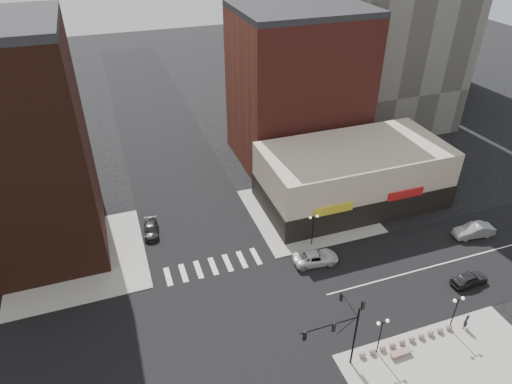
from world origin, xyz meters
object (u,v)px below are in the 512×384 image
traffic_signal (344,325)px  stone_bench (401,353)px  silver_sedan (474,231)px  dark_sedan_north (151,230)px  dark_sedan_east (469,279)px  street_lamp_se_a (382,329)px  pedestrian (466,322)px  street_lamp_se_b (457,306)px  white_suv (316,258)px  street_lamp_ne (313,223)px

traffic_signal → stone_bench: 7.35m
silver_sedan → dark_sedan_north: 39.48m
dark_sedan_east → street_lamp_se_a: bearing=105.5°
dark_sedan_north → pedestrian: size_ratio=2.51×
street_lamp_se_a → pedestrian: size_ratio=2.48×
stone_bench → silver_sedan: bearing=32.2°
street_lamp_se_b → silver_sedan: size_ratio=0.83×
street_lamp_se_a → pedestrian: (9.47, -0.33, -2.33)m
traffic_signal → street_lamp_se_b: traffic_signal is taller
street_lamp_se_b → white_suv: 15.43m
traffic_signal → stone_bench: traffic_signal is taller
street_lamp_se_b → silver_sedan: bearing=41.8°
traffic_signal → dark_sedan_north: traffic_signal is taller
street_lamp_ne → dark_sedan_east: 17.63m
white_suv → pedestrian: (9.40, -13.31, 0.24)m
traffic_signal → stone_bench: size_ratio=3.75×
pedestrian → stone_bench: 7.66m
street_lamp_se_a → stone_bench: 3.60m
traffic_signal → white_suv: size_ratio=1.51×
street_lamp_se_b → street_lamp_se_a: bearing=180.0°
white_suv → dark_sedan_north: (-16.83, 11.50, -0.10)m
traffic_signal → dark_sedan_north: (-13.00, 24.31, -4.35)m
street_lamp_se_b → street_lamp_ne: 17.46m
street_lamp_ne → pedestrian: size_ratio=2.48×
street_lamp_se_a → white_suv: (0.06, 12.98, -2.58)m
traffic_signal → street_lamp_ne: (4.76, 15.83, -1.67)m
street_lamp_se_a → pedestrian: 9.76m
silver_sedan → pedestrian: pedestrian is taller
street_lamp_ne → white_suv: (-0.94, -3.02, -2.58)m
street_lamp_ne → traffic_signal: bearing=-106.7°
dark_sedan_north → pedestrian: bearing=-36.8°
street_lamp_se_a → dark_sedan_north: street_lamp_se_a is taller
traffic_signal → dark_sedan_north: 27.91m
white_suv → street_lamp_ne: bearing=-10.6°
dark_sedan_north → pedestrian: (26.23, -24.81, 0.35)m
street_lamp_se_b → silver_sedan: 16.72m
silver_sedan → dark_sedan_north: silver_sedan is taller
white_suv → stone_bench: bearing=-166.1°
dark_sedan_east → stone_bench: dark_sedan_east is taller
traffic_signal → street_lamp_se_b: (11.76, -0.17, -1.67)m
white_suv → street_lamp_se_a: bearing=-173.7°
street_lamp_ne → dark_sedan_east: bearing=-41.4°
street_lamp_se_a → street_lamp_ne: (1.00, 16.00, 0.00)m
traffic_signal → white_suv: (3.83, 12.82, -4.25)m
street_lamp_ne → stone_bench: bearing=-87.1°
street_lamp_se_b → pedestrian: (1.47, -0.33, -2.33)m
street_lamp_ne → silver_sedan: 20.12m
street_lamp_se_b → dark_sedan_east: (6.09, 4.47, -2.58)m
dark_sedan_east → silver_sedan: (6.25, 6.54, 0.11)m
pedestrian → dark_sedan_north: bearing=-75.8°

